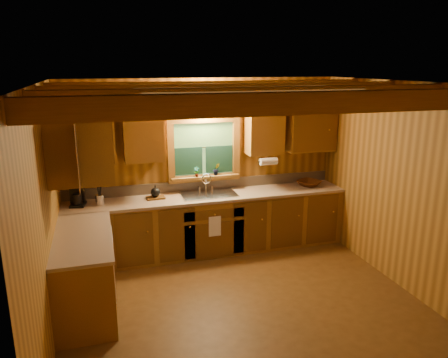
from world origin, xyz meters
name	(u,v)px	position (x,y,z in m)	size (l,w,h in m)	color
room	(244,201)	(0.00, 0.00, 1.30)	(4.20, 4.20, 4.20)	#573715
ceiling_beams	(246,94)	(0.00, 0.00, 2.49)	(4.20, 2.54, 0.18)	brown
base_cabinets	(181,235)	(-0.49, 1.28, 0.43)	(4.20, 2.22, 0.86)	brown
countertop	(181,205)	(-0.48, 1.29, 0.88)	(4.20, 2.24, 0.04)	tan
backsplash	(204,185)	(0.00, 1.89, 0.98)	(4.20, 0.02, 0.16)	#9D8569
dishwasher_panel	(113,262)	(-1.47, 0.68, 0.43)	(0.02, 0.60, 0.80)	white
upper_cabinets	(171,136)	(-0.56, 1.42, 1.84)	(4.19, 1.77, 0.78)	brown
window	(204,150)	(0.00, 1.87, 1.53)	(1.12, 0.08, 1.00)	brown
window_sill	(205,177)	(0.00, 1.82, 1.12)	(1.06, 0.14, 0.04)	brown
wall_sconce	(205,109)	(0.00, 1.75, 2.16)	(0.45, 0.21, 0.17)	black
paper_towel_roll	(269,161)	(0.92, 1.53, 1.37)	(0.11, 0.11, 0.27)	white
dish_towel	(215,226)	(0.00, 1.26, 0.52)	(0.18, 0.01, 0.30)	white
sink	(209,198)	(0.00, 1.60, 0.86)	(0.82, 0.48, 0.43)	silver
coffee_maker	(77,193)	(-1.86, 1.65, 1.07)	(0.19, 0.25, 0.34)	black
utensil_crock	(100,199)	(-1.57, 1.58, 0.98)	(0.11, 0.11, 0.32)	silver
cutting_board	(156,198)	(-0.79, 1.65, 0.91)	(0.26, 0.18, 0.02)	#5C3913
teakettle	(155,192)	(-0.79, 1.65, 0.99)	(0.14, 0.14, 0.18)	black
wicker_basket	(309,183)	(1.67, 1.61, 0.94)	(0.36, 0.36, 0.09)	#48230C
potted_plant_left	(197,172)	(-0.14, 1.79, 1.22)	(0.08, 0.06, 0.16)	#5C3913
potted_plant_right	(216,169)	(0.18, 1.82, 1.23)	(0.10, 0.08, 0.19)	#5C3913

